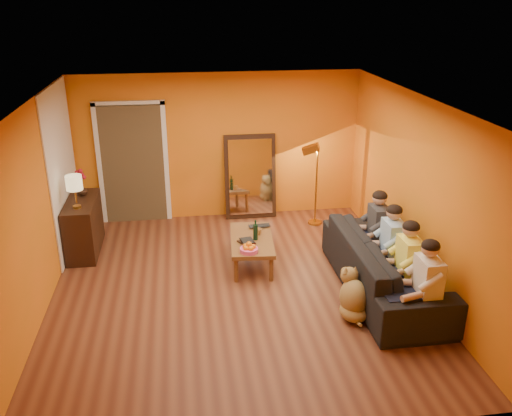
{
  "coord_description": "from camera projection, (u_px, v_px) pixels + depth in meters",
  "views": [
    {
      "loc": [
        -0.66,
        -6.55,
        3.84
      ],
      "look_at": [
        0.35,
        0.5,
        1.0
      ],
      "focal_mm": 38.0,
      "sensor_mm": 36.0,
      "label": 1
    }
  ],
  "objects": [
    {
      "name": "sofa",
      "position": [
        384.0,
        265.0,
        7.37
      ],
      "size": [
        2.64,
        1.03,
        0.77
      ],
      "primitive_type": "imported",
      "rotation": [
        0.0,
        0.0,
        1.57
      ],
      "color": "black",
      "rests_on": "floor"
    },
    {
      "name": "room_shell",
      "position": [
        232.0,
        192.0,
        7.39
      ],
      "size": [
        5.0,
        5.5,
        2.6
      ],
      "color": "brown",
      "rests_on": "ground"
    },
    {
      "name": "mirror_glass",
      "position": [
        251.0,
        177.0,
        9.71
      ],
      "size": [
        0.78,
        0.21,
        1.35
      ],
      "primitive_type": "cube",
      "rotation": [
        -0.14,
        0.0,
        0.0
      ],
      "color": "white",
      "rests_on": "mirror_frame"
    },
    {
      "name": "book_mid",
      "position": [
        242.0,
        242.0,
        7.89
      ],
      "size": [
        0.2,
        0.26,
        0.02
      ],
      "primitive_type": "imported",
      "rotation": [
        0.0,
        0.0,
        0.1
      ],
      "color": "#A21221",
      "rests_on": "book_lower"
    },
    {
      "name": "flowers",
      "position": [
        80.0,
        175.0,
        8.45
      ],
      "size": [
        0.17,
        0.17,
        0.45
      ],
      "primitive_type": null,
      "color": "#A21221",
      "rests_on": "vase"
    },
    {
      "name": "floor_lamp",
      "position": [
        316.0,
        185.0,
        9.41
      ],
      "size": [
        0.36,
        0.32,
        1.44
      ],
      "primitive_type": null,
      "rotation": [
        0.0,
        0.0,
        -0.31
      ],
      "color": "#BE9037",
      "rests_on": "floor"
    },
    {
      "name": "doorway_recess",
      "position": [
        134.0,
        163.0,
        9.55
      ],
      "size": [
        1.06,
        0.3,
        2.1
      ],
      "primitive_type": "cube",
      "color": "#3F2D19",
      "rests_on": "floor"
    },
    {
      "name": "dog",
      "position": [
        354.0,
        294.0,
        6.77
      ],
      "size": [
        0.41,
        0.6,
        0.67
      ],
      "primitive_type": null,
      "rotation": [
        0.0,
        0.0,
        -0.09
      ],
      "color": "#A9894C",
      "rests_on": "floor"
    },
    {
      "name": "door_jamb_right",
      "position": [
        166.0,
        163.0,
        9.51
      ],
      "size": [
        0.08,
        0.06,
        2.2
      ],
      "primitive_type": "cube",
      "color": "white",
      "rests_on": "wall_back"
    },
    {
      "name": "vase",
      "position": [
        82.0,
        190.0,
        8.55
      ],
      "size": [
        0.16,
        0.16,
        0.17
      ],
      "primitive_type": "imported",
      "color": "black",
      "rests_on": "sideboard"
    },
    {
      "name": "person_far_right",
      "position": [
        378.0,
        230.0,
        7.9
      ],
      "size": [
        0.7,
        0.44,
        1.22
      ],
      "primitive_type": null,
      "color": "#2F2F34",
      "rests_on": "sofa"
    },
    {
      "name": "person_mid_left",
      "position": [
        408.0,
        265.0,
        6.89
      ],
      "size": [
        0.7,
        0.44,
        1.22
      ],
      "primitive_type": null,
      "color": "#F8F252",
      "rests_on": "sofa"
    },
    {
      "name": "sideboard",
      "position": [
        84.0,
        226.0,
        8.51
      ],
      "size": [
        0.44,
        1.18,
        0.85
      ],
      "primitive_type": "cube",
      "color": "black",
      "rests_on": "floor"
    },
    {
      "name": "door_header",
      "position": [
        128.0,
        103.0,
        9.04
      ],
      "size": [
        1.22,
        0.06,
        0.08
      ],
      "primitive_type": "cube",
      "color": "white",
      "rests_on": "wall_back"
    },
    {
      "name": "tumbler",
      "position": [
        258.0,
        232.0,
        8.21
      ],
      "size": [
        0.12,
        0.12,
        0.1
      ],
      "primitive_type": "imported",
      "rotation": [
        0.0,
        0.0,
        0.17
      ],
      "color": "#B27F3F",
      "rests_on": "coffee_table"
    },
    {
      "name": "coffee_table",
      "position": [
        252.0,
        251.0,
        8.18
      ],
      "size": [
        0.72,
        1.27,
        0.42
      ],
      "primitive_type": null,
      "rotation": [
        0.0,
        0.0,
        -0.08
      ],
      "color": "brown",
      "rests_on": "floor"
    },
    {
      "name": "person_far_left",
      "position": [
        427.0,
        287.0,
        6.38
      ],
      "size": [
        0.7,
        0.44,
        1.22
      ],
      "primitive_type": null,
      "color": "beige",
      "rests_on": "sofa"
    },
    {
      "name": "mirror_frame",
      "position": [
        250.0,
        176.0,
        9.74
      ],
      "size": [
        0.92,
        0.27,
        1.51
      ],
      "primitive_type": "cube",
      "rotation": [
        -0.14,
        0.0,
        0.0
      ],
      "color": "black",
      "rests_on": "floor"
    },
    {
      "name": "white_accent",
      "position": [
        63.0,
        170.0,
        8.33
      ],
      "size": [
        0.02,
        1.9,
        2.58
      ],
      "primitive_type": "cube",
      "color": "white",
      "rests_on": "wall_left"
    },
    {
      "name": "door_jamb_left",
      "position": [
        100.0,
        166.0,
        9.36
      ],
      "size": [
        0.08,
        0.06,
        2.2
      ],
      "primitive_type": "cube",
      "color": "white",
      "rests_on": "wall_back"
    },
    {
      "name": "wine_bottle",
      "position": [
        255.0,
        230.0,
        8.0
      ],
      "size": [
        0.07,
        0.07,
        0.31
      ],
      "primitive_type": "cylinder",
      "color": "black",
      "rests_on": "coffee_table"
    },
    {
      "name": "book_lower",
      "position": [
        241.0,
        244.0,
        7.89
      ],
      "size": [
        0.28,
        0.3,
        0.02
      ],
      "primitive_type": "imported",
      "rotation": [
        0.0,
        0.0,
        0.5
      ],
      "color": "black",
      "rests_on": "coffee_table"
    },
    {
      "name": "book_upper",
      "position": [
        241.0,
        242.0,
        7.86
      ],
      "size": [
        0.21,
        0.26,
        0.02
      ],
      "primitive_type": "imported",
      "rotation": [
        0.0,
        0.0,
        0.17
      ],
      "color": "black",
      "rests_on": "book_mid"
    },
    {
      "name": "fruit_bowl",
      "position": [
        249.0,
        247.0,
        7.64
      ],
      "size": [
        0.26,
        0.26,
        0.16
      ],
      "primitive_type": null,
      "color": "#EA5294",
      "rests_on": "coffee_table"
    },
    {
      "name": "person_mid_right",
      "position": [
        392.0,
        247.0,
        7.39
      ],
      "size": [
        0.7,
        0.44,
        1.22
      ],
      "primitive_type": null,
      "color": "#92BBE2",
      "rests_on": "sofa"
    },
    {
      "name": "table_lamp",
      "position": [
        75.0,
        192.0,
        7.98
      ],
      "size": [
        0.24,
        0.24,
        0.51
      ],
      "primitive_type": null,
      "color": "beige",
      "rests_on": "sideboard"
    },
    {
      "name": "laptop",
      "position": [
        260.0,
        227.0,
        8.44
      ],
      "size": [
        0.36,
        0.25,
        0.03
      ],
      "primitive_type": "imported",
      "rotation": [
        0.0,
        0.0,
        0.09
      ],
      "color": "black",
      "rests_on": "coffee_table"
    }
  ]
}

